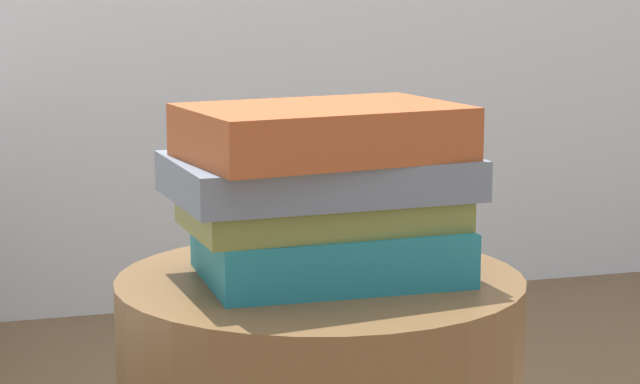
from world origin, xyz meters
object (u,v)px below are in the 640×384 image
(book_olive, at_px, (321,212))
(book_slate, at_px, (323,176))
(book_teal, at_px, (330,251))
(book_rust, at_px, (325,132))

(book_olive, height_order, book_slate, book_slate)
(book_teal, relative_size, book_rust, 0.96)
(book_olive, distance_m, book_slate, 0.04)
(book_rust, bearing_deg, book_olive, 142.86)
(book_olive, relative_size, book_rust, 1.00)
(book_teal, height_order, book_olive, book_olive)
(book_teal, relative_size, book_olive, 0.95)
(book_olive, relative_size, book_slate, 0.91)
(book_slate, bearing_deg, book_olive, -118.91)
(book_olive, bearing_deg, book_teal, 24.28)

